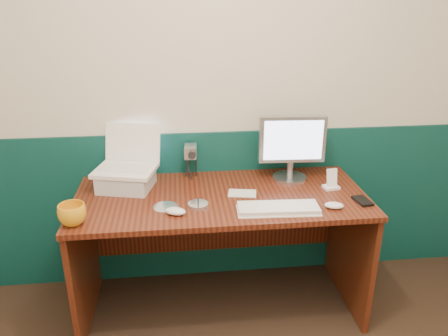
{
  "coord_description": "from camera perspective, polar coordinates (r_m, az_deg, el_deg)",
  "views": [
    {
      "loc": [
        -0.21,
        -0.78,
        1.78
      ],
      "look_at": [
        0.01,
        1.23,
        0.97
      ],
      "focal_mm": 35.0,
      "sensor_mm": 36.0,
      "label": 1
    }
  ],
  "objects": [
    {
      "name": "dock",
      "position": [
        2.56,
        13.8,
        -2.44
      ],
      "size": [
        0.1,
        0.08,
        0.02
      ],
      "primitive_type": "cube",
      "rotation": [
        0.0,
        0.0,
        0.16
      ],
      "color": "white",
      "rests_on": "desk"
    },
    {
      "name": "desk",
      "position": [
        2.59,
        -0.37,
        -11.05
      ],
      "size": [
        1.6,
        0.7,
        0.75
      ],
      "primitive_type": "cube",
      "color": "#3C110B",
      "rests_on": "ground"
    },
    {
      "name": "mug",
      "position": [
        2.21,
        -19.21,
        -5.75
      ],
      "size": [
        0.18,
        0.18,
        0.11
      ],
      "primitive_type": "imported",
      "rotation": [
        0.0,
        0.0,
        0.41
      ],
      "color": "orange",
      "rests_on": "desk"
    },
    {
      "name": "papers",
      "position": [
        2.42,
        2.4,
        -3.32
      ],
      "size": [
        0.17,
        0.13,
        0.0
      ],
      "primitive_type": "cube",
      "rotation": [
        0.0,
        0.0,
        -0.19
      ],
      "color": "silver",
      "rests_on": "desk"
    },
    {
      "name": "pen",
      "position": [
        2.35,
        7.38,
        -4.32
      ],
      "size": [
        0.13,
        0.02,
        0.01
      ],
      "primitive_type": "cylinder",
      "rotation": [
        0.0,
        1.57,
        0.13
      ],
      "color": "black",
      "rests_on": "desk"
    },
    {
      "name": "monitor",
      "position": [
        2.57,
        8.76,
        2.51
      ],
      "size": [
        0.39,
        0.13,
        0.38
      ],
      "primitive_type": null,
      "rotation": [
        0.0,
        0.0,
        -0.05
      ],
      "color": "#A6A5AA",
      "rests_on": "desk"
    },
    {
      "name": "pda",
      "position": [
        2.44,
        17.65,
        -4.12
      ],
      "size": [
        0.09,
        0.13,
        0.01
      ],
      "primitive_type": "cube",
      "rotation": [
        0.0,
        0.0,
        0.15
      ],
      "color": "black",
      "rests_on": "desk"
    },
    {
      "name": "laptop",
      "position": [
        2.47,
        -13.0,
        2.41
      ],
      "size": [
        0.38,
        0.32,
        0.27
      ],
      "primitive_type": null,
      "rotation": [
        0.0,
        0.0,
        -0.25
      ],
      "color": "white",
      "rests_on": "laptop_riser"
    },
    {
      "name": "cd_loose_a",
      "position": [
        2.3,
        -7.67,
        -5.02
      ],
      "size": [
        0.13,
        0.13,
        0.0
      ],
      "primitive_type": "cylinder",
      "color": "#B6BDC7",
      "rests_on": "desk"
    },
    {
      "name": "mouse_left",
      "position": [
        2.21,
        -6.35,
        -5.63
      ],
      "size": [
        0.12,
        0.1,
        0.04
      ],
      "primitive_type": "ellipsoid",
      "rotation": [
        0.0,
        0.0,
        -0.38
      ],
      "color": "white",
      "rests_on": "desk"
    },
    {
      "name": "mouse_right",
      "position": [
        2.33,
        14.19,
        -4.76
      ],
      "size": [
        0.11,
        0.08,
        0.03
      ],
      "primitive_type": "ellipsoid",
      "rotation": [
        0.0,
        0.0,
        -0.24
      ],
      "color": "white",
      "rests_on": "desk"
    },
    {
      "name": "wainscot",
      "position": [
        2.84,
        -1.43,
        -5.03
      ],
      "size": [
        3.48,
        0.02,
        1.0
      ],
      "primitive_type": "cube",
      "color": "#07312E",
      "rests_on": "ground"
    },
    {
      "name": "music_player",
      "position": [
        2.53,
        13.91,
        -1.21
      ],
      "size": [
        0.06,
        0.04,
        0.1
      ],
      "primitive_type": "cube",
      "rotation": [
        -0.17,
        0.0,
        0.16
      ],
      "color": "white",
      "rests_on": "dock"
    },
    {
      "name": "cd_spindle",
      "position": [
        2.28,
        -3.39,
        -4.86
      ],
      "size": [
        0.11,
        0.11,
        0.02
      ],
      "primitive_type": "cylinder",
      "color": "silver",
      "rests_on": "desk"
    },
    {
      "name": "camcorder",
      "position": [
        2.61,
        -4.34,
        0.63
      ],
      "size": [
        0.09,
        0.12,
        0.18
      ],
      "primitive_type": null,
      "rotation": [
        0.0,
        0.0,
        -0.08
      ],
      "color": "silver",
      "rests_on": "desk"
    },
    {
      "name": "laptop_riser",
      "position": [
        2.53,
        -12.65,
        -1.55
      ],
      "size": [
        0.33,
        0.3,
        0.1
      ],
      "primitive_type": "cube",
      "rotation": [
        0.0,
        0.0,
        -0.25
      ],
      "color": "silver",
      "rests_on": "desk"
    },
    {
      "name": "keyboard",
      "position": [
        2.25,
        7.1,
        -5.33
      ],
      "size": [
        0.42,
        0.16,
        0.02
      ],
      "primitive_type": "cube",
      "rotation": [
        0.0,
        0.0,
        -0.05
      ],
      "color": "white",
      "rests_on": "desk"
    },
    {
      "name": "back_wall",
      "position": [
        2.6,
        -1.61,
        10.02
      ],
      "size": [
        3.5,
        0.04,
        2.5
      ],
      "primitive_type": "cube",
      "color": "beige",
      "rests_on": "ground"
    }
  ]
}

